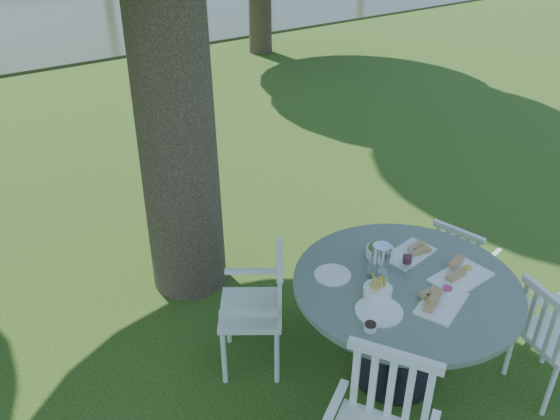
# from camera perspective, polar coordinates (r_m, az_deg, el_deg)

# --- Properties ---
(ground) EXTENTS (140.00, 140.00, 0.00)m
(ground) POSITION_cam_1_polar(r_m,az_deg,el_deg) (4.73, 1.52, -9.96)
(ground) COLOR #1B360B
(ground) RESTS_ON ground
(table) EXTENTS (1.48, 1.48, 0.85)m
(table) POSITION_cam_1_polar(r_m,az_deg,el_deg) (3.76, 12.82, -9.15)
(table) COLOR black
(table) RESTS_ON ground
(chair_ne) EXTENTS (0.45, 0.47, 0.84)m
(chair_ne) POSITION_cam_1_polar(r_m,az_deg,el_deg) (4.62, 18.14, -5.16)
(chair_ne) COLOR white
(chair_ne) RESTS_ON ground
(chair_nw) EXTENTS (0.64, 0.65, 0.94)m
(chair_nw) POSITION_cam_1_polar(r_m,az_deg,el_deg) (3.89, -1.71, -9.62)
(chair_nw) COLOR white
(chair_nw) RESTS_ON ground
(chair_se) EXTENTS (0.53, 0.55, 0.87)m
(chair_se) POSITION_cam_1_polar(r_m,az_deg,el_deg) (4.10, 26.30, -11.57)
(chair_se) COLOR white
(chair_se) RESTS_ON ground
(tableware) EXTENTS (1.08, 0.91, 0.24)m
(tableware) POSITION_cam_1_polar(r_m,az_deg,el_deg) (3.65, 11.95, -6.41)
(tableware) COLOR white
(tableware) RESTS_ON table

